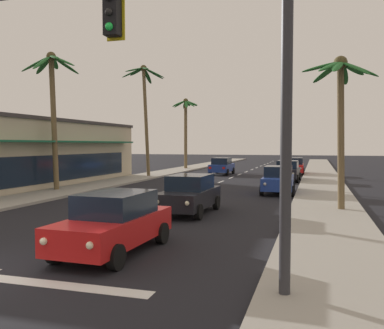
# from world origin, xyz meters

# --- Properties ---
(ground_plane) EXTENTS (220.00, 220.00, 0.00)m
(ground_plane) POSITION_xyz_m (0.00, 0.00, 0.00)
(ground_plane) COLOR black
(sidewalk_right) EXTENTS (3.20, 110.00, 0.14)m
(sidewalk_right) POSITION_xyz_m (7.80, 20.00, 0.07)
(sidewalk_right) COLOR #9E998E
(sidewalk_right) RESTS_ON ground
(sidewalk_left) EXTENTS (3.20, 110.00, 0.14)m
(sidewalk_left) POSITION_xyz_m (-7.80, 20.00, 0.07)
(sidewalk_left) COLOR #9E998E
(sidewalk_left) RESTS_ON ground
(lane_markings) EXTENTS (4.28, 86.90, 0.01)m
(lane_markings) POSITION_xyz_m (0.46, 19.25, 0.00)
(lane_markings) COLOR silver
(lane_markings) RESTS_ON ground
(traffic_signal_mast) EXTENTS (11.32, 0.41, 7.34)m
(traffic_signal_mast) POSITION_xyz_m (3.27, -0.12, 5.15)
(traffic_signal_mast) COLOR #2D2D33
(traffic_signal_mast) RESTS_ON ground
(sedan_lead_at_stop_bar) EXTENTS (2.07, 4.50, 1.68)m
(sedan_lead_at_stop_bar) POSITION_xyz_m (1.94, 2.19, 0.85)
(sedan_lead_at_stop_bar) COLOR red
(sedan_lead_at_stop_bar) RESTS_ON ground
(sedan_third_in_queue) EXTENTS (2.01, 4.48, 1.68)m
(sedan_third_in_queue) POSITION_xyz_m (2.02, 9.13, 0.85)
(sedan_third_in_queue) COLOR black
(sedan_third_in_queue) RESTS_ON ground
(sedan_oncoming_far) EXTENTS (1.98, 4.46, 1.68)m
(sedan_oncoming_far) POSITION_xyz_m (-1.69, 32.40, 0.85)
(sedan_oncoming_far) COLOR navy
(sedan_oncoming_far) RESTS_ON ground
(sedan_parked_nearest_kerb) EXTENTS (2.04, 4.49, 1.68)m
(sedan_parked_nearest_kerb) POSITION_xyz_m (5.11, 17.73, 0.85)
(sedan_parked_nearest_kerb) COLOR navy
(sedan_parked_nearest_kerb) RESTS_ON ground
(sedan_parked_mid_kerb) EXTENTS (2.05, 4.49, 1.68)m
(sedan_parked_mid_kerb) POSITION_xyz_m (5.27, 34.27, 0.85)
(sedan_parked_mid_kerb) COLOR red
(sedan_parked_mid_kerb) RESTS_ON ground
(sedan_parked_far_kerb) EXTENTS (2.03, 4.48, 1.68)m
(sedan_parked_far_kerb) POSITION_xyz_m (5.10, 26.75, 0.85)
(sedan_parked_far_kerb) COLOR black
(sedan_parked_far_kerb) RESTS_ON ground
(palm_left_second) EXTENTS (3.76, 3.74, 8.88)m
(palm_left_second) POSITION_xyz_m (-8.79, 14.71, 6.35)
(palm_left_second) COLOR brown
(palm_left_second) RESTS_ON ground
(palm_left_third) EXTENTS (3.93, 3.77, 10.25)m
(palm_left_third) POSITION_xyz_m (-7.76, 27.16, 7.48)
(palm_left_third) COLOR brown
(palm_left_third) RESTS_ON ground
(palm_left_farthest) EXTENTS (3.38, 3.26, 8.53)m
(palm_left_farthest) POSITION_xyz_m (-7.76, 39.59, 5.99)
(palm_left_farthest) COLOR brown
(palm_left_farthest) RESTS_ON ground
(palm_right_second) EXTENTS (3.31, 3.21, 6.92)m
(palm_right_second) POSITION_xyz_m (8.32, 11.35, 5.25)
(palm_right_second) COLOR brown
(palm_right_second) RESTS_ON ground
(storefront_strip_left) EXTENTS (8.56, 22.24, 4.82)m
(storefront_strip_left) POSITION_xyz_m (-13.22, 16.96, 2.41)
(storefront_strip_left) COLOR beige
(storefront_strip_left) RESTS_ON ground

